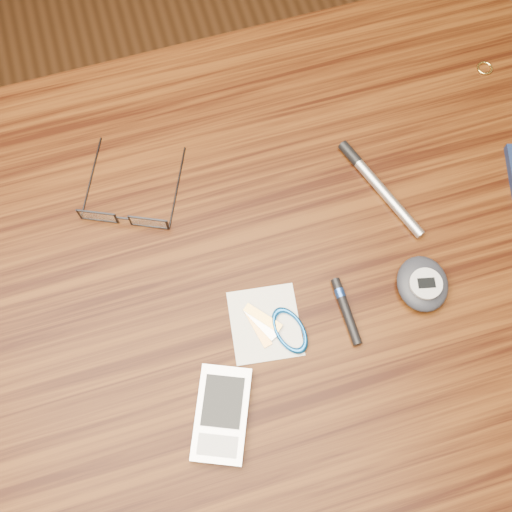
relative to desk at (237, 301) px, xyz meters
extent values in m
plane|color=#472814|center=(0.00, 0.00, -0.65)|extent=(3.80, 3.80, 0.00)
cube|color=#3A1C09|center=(0.00, 0.00, 0.08)|extent=(1.00, 0.70, 0.03)
cylinder|color=#4C2814|center=(0.45, 0.30, -0.29)|extent=(0.05, 0.05, 0.71)
cube|color=black|center=(-0.14, 0.12, 0.11)|extent=(0.04, 0.02, 0.02)
cube|color=white|center=(-0.14, 0.12, 0.11)|extent=(0.04, 0.02, 0.02)
cylinder|color=black|center=(-0.14, 0.18, 0.10)|extent=(0.05, 0.11, 0.00)
cube|color=black|center=(-0.08, 0.09, 0.11)|extent=(0.04, 0.02, 0.02)
cube|color=white|center=(-0.08, 0.09, 0.11)|extent=(0.04, 0.02, 0.02)
cylinder|color=black|center=(-0.04, 0.14, 0.10)|extent=(0.05, 0.11, 0.00)
cube|color=black|center=(-0.11, 0.11, 0.12)|extent=(0.01, 0.01, 0.00)
torus|color=#ECCE65|center=(0.41, 0.19, 0.10)|extent=(0.03, 0.03, 0.00)
cube|color=#B2B2B6|center=(-0.06, -0.15, 0.11)|extent=(0.09, 0.12, 0.01)
cube|color=black|center=(-0.05, -0.14, 0.12)|extent=(0.06, 0.07, 0.00)
cube|color=#A9ACB1|center=(-0.07, -0.18, 0.12)|extent=(0.05, 0.04, 0.00)
ellipsoid|color=#202129|center=(0.21, -0.08, 0.11)|extent=(0.07, 0.08, 0.02)
cylinder|color=#9DA0A5|center=(0.21, -0.08, 0.13)|extent=(0.04, 0.04, 0.00)
cube|color=black|center=(0.21, -0.08, 0.13)|extent=(0.02, 0.02, 0.00)
cube|color=white|center=(0.02, -0.07, 0.10)|extent=(0.09, 0.10, 0.00)
torus|color=#0D4B98|center=(0.04, -0.08, 0.11)|extent=(0.06, 0.06, 0.01)
cube|color=olive|center=(0.01, -0.07, 0.10)|extent=(0.02, 0.05, 0.00)
cube|color=#B8B8BD|center=(0.01, -0.07, 0.11)|extent=(0.03, 0.05, 0.00)
cube|color=olive|center=(0.02, -0.06, 0.11)|extent=(0.04, 0.04, 0.00)
cylinder|color=#B6B6BA|center=(0.21, 0.06, 0.11)|extent=(0.06, 0.15, 0.01)
cylinder|color=black|center=(0.19, 0.12, 0.11)|extent=(0.02, 0.04, 0.01)
cylinder|color=black|center=(0.11, -0.08, 0.11)|extent=(0.01, 0.08, 0.01)
cylinder|color=#1E4194|center=(0.11, -0.06, 0.11)|extent=(0.01, 0.01, 0.01)
camera|label=1|loc=(-0.05, -0.24, 0.83)|focal=45.00mm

